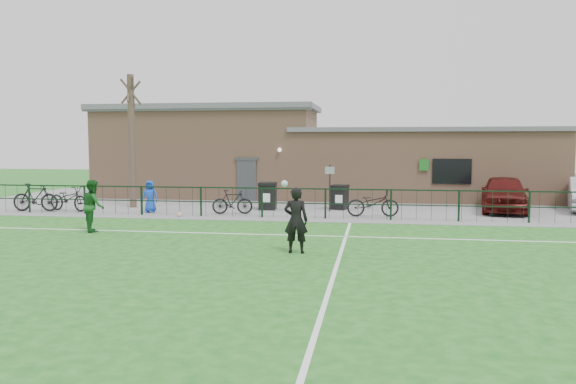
# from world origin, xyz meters

# --- Properties ---
(ground) EXTENTS (90.00, 90.00, 0.00)m
(ground) POSITION_xyz_m (0.00, 0.00, 0.00)
(ground) COLOR #1B591A
(ground) RESTS_ON ground
(paving_strip) EXTENTS (34.00, 13.00, 0.02)m
(paving_strip) POSITION_xyz_m (0.00, 13.50, 0.01)
(paving_strip) COLOR slate
(paving_strip) RESTS_ON ground
(pitch_line_touch) EXTENTS (28.00, 0.10, 0.01)m
(pitch_line_touch) POSITION_xyz_m (0.00, 7.80, 0.00)
(pitch_line_touch) COLOR white
(pitch_line_touch) RESTS_ON ground
(pitch_line_mid) EXTENTS (28.00, 0.10, 0.01)m
(pitch_line_mid) POSITION_xyz_m (0.00, 4.00, 0.00)
(pitch_line_mid) COLOR white
(pitch_line_mid) RESTS_ON ground
(pitch_line_perp) EXTENTS (0.10, 16.00, 0.01)m
(pitch_line_perp) POSITION_xyz_m (2.00, 0.00, 0.00)
(pitch_line_perp) COLOR white
(pitch_line_perp) RESTS_ON ground
(perimeter_fence) EXTENTS (28.00, 0.10, 1.20)m
(perimeter_fence) POSITION_xyz_m (0.00, 8.00, 0.60)
(perimeter_fence) COLOR black
(perimeter_fence) RESTS_ON ground
(bare_tree) EXTENTS (0.30, 0.30, 6.00)m
(bare_tree) POSITION_xyz_m (-8.00, 10.50, 3.00)
(bare_tree) COLOR #433228
(bare_tree) RESTS_ON ground
(wheelie_bin_left) EXTENTS (0.79, 0.88, 1.10)m
(wheelie_bin_left) POSITION_xyz_m (-1.78, 10.61, 0.57)
(wheelie_bin_left) COLOR black
(wheelie_bin_left) RESTS_ON paving_strip
(wheelie_bin_right) EXTENTS (0.81, 0.88, 0.99)m
(wheelie_bin_right) POSITION_xyz_m (1.34, 11.15, 0.52)
(wheelie_bin_right) COLOR black
(wheelie_bin_right) RESTS_ON paving_strip
(sign_post) EXTENTS (0.07, 0.07, 2.00)m
(sign_post) POSITION_xyz_m (0.98, 10.35, 1.02)
(sign_post) COLOR black
(sign_post) RESTS_ON paving_strip
(car_maroon) EXTENTS (2.59, 4.80, 1.55)m
(car_maroon) POSITION_xyz_m (8.35, 11.39, 0.80)
(car_maroon) COLOR #4A0E0D
(car_maroon) RESTS_ON paving_strip
(bicycle_b) EXTENTS (2.04, 0.72, 1.20)m
(bicycle_b) POSITION_xyz_m (-11.48, 8.39, 0.62)
(bicycle_b) COLOR black
(bicycle_b) RESTS_ON paving_strip
(bicycle_c) EXTENTS (2.18, 1.24, 1.08)m
(bicycle_c) POSITION_xyz_m (-10.17, 8.77, 0.56)
(bicycle_c) COLOR black
(bicycle_c) RESTS_ON paving_strip
(bicycle_d) EXTENTS (1.72, 0.76, 1.00)m
(bicycle_d) POSITION_xyz_m (-2.91, 8.80, 0.52)
(bicycle_d) COLOR black
(bicycle_d) RESTS_ON paving_strip
(bicycle_e) EXTENTS (2.11, 0.93, 1.07)m
(bicycle_e) POSITION_xyz_m (2.82, 8.88, 0.56)
(bicycle_e) COLOR black
(bicycle_e) RESTS_ON paving_strip
(spectator_child) EXTENTS (0.70, 0.49, 1.35)m
(spectator_child) POSITION_xyz_m (-6.48, 8.81, 0.70)
(spectator_child) COLOR blue
(spectator_child) RESTS_ON paving_strip
(goalkeeper_kick) EXTENTS (1.25, 3.47, 1.77)m
(goalkeeper_kick) POSITION_xyz_m (0.79, 1.23, 0.90)
(goalkeeper_kick) COLOR black
(goalkeeper_kick) RESTS_ON ground
(outfield_player) EXTENTS (1.01, 1.06, 1.73)m
(outfield_player) POSITION_xyz_m (-6.37, 3.77, 0.87)
(outfield_player) COLOR #17501C
(outfield_player) RESTS_ON ground
(ball_ground) EXTENTS (0.20, 0.20, 0.20)m
(ball_ground) POSITION_xyz_m (-4.77, 7.66, 0.10)
(ball_ground) COLOR silver
(ball_ground) RESTS_ON ground
(clubhouse) EXTENTS (24.25, 5.40, 4.96)m
(clubhouse) POSITION_xyz_m (-0.88, 16.50, 2.22)
(clubhouse) COLOR #A97D5E
(clubhouse) RESTS_ON ground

